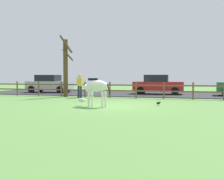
# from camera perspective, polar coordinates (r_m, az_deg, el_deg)

# --- Properties ---
(ground_plane) EXTENTS (60.00, 60.00, 0.00)m
(ground_plane) POSITION_cam_1_polar(r_m,az_deg,el_deg) (13.76, 0.67, -3.47)
(ground_plane) COLOR #5B8C42
(parking_asphalt) EXTENTS (28.00, 7.40, 0.05)m
(parking_asphalt) POSITION_cam_1_polar(r_m,az_deg,el_deg) (22.84, 6.62, -0.90)
(parking_asphalt) COLOR #2D2D33
(parking_asphalt) RESTS_ON ground_plane
(paddock_fence) EXTENTS (20.57, 0.11, 1.11)m
(paddock_fence) POSITION_cam_1_polar(r_m,az_deg,el_deg) (18.73, 2.29, 0.16)
(paddock_fence) COLOR brown
(paddock_fence) RESTS_ON ground_plane
(bare_tree) EXTENTS (0.85, 0.79, 4.40)m
(bare_tree) POSITION_cam_1_polar(r_m,az_deg,el_deg) (20.02, -9.69, 4.84)
(bare_tree) COLOR #513A23
(bare_tree) RESTS_ON ground_plane
(zebra) EXTENTS (1.90, 0.81, 1.41)m
(zebra) POSITION_cam_1_polar(r_m,az_deg,el_deg) (13.37, -3.45, 0.32)
(zebra) COLOR white
(zebra) RESTS_ON ground_plane
(crow_on_grass) EXTENTS (0.22, 0.10, 0.20)m
(crow_on_grass) POSITION_cam_1_polar(r_m,az_deg,el_deg) (14.19, 9.72, -2.81)
(crow_on_grass) COLOR black
(crow_on_grass) RESTS_ON ground_plane
(parked_car_silver) EXTENTS (4.06, 2.00, 1.56)m
(parked_car_silver) POSITION_cam_1_polar(r_m,az_deg,el_deg) (25.06, -13.00, 1.25)
(parked_car_silver) COLOR #B7BABF
(parked_car_silver) RESTS_ON parking_asphalt
(parked_car_red) EXTENTS (4.03, 1.93, 1.56)m
(parked_car_red) POSITION_cam_1_polar(r_m,az_deg,el_deg) (22.43, 9.61, 1.11)
(parked_car_red) COLOR red
(parked_car_red) RESTS_ON parking_asphalt
(visitor_near_fence) EXTENTS (0.38, 0.25, 1.64)m
(visitor_near_fence) POSITION_cam_1_polar(r_m,az_deg,el_deg) (18.90, -6.80, 0.99)
(visitor_near_fence) COLOR #232847
(visitor_near_fence) RESTS_ON ground_plane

